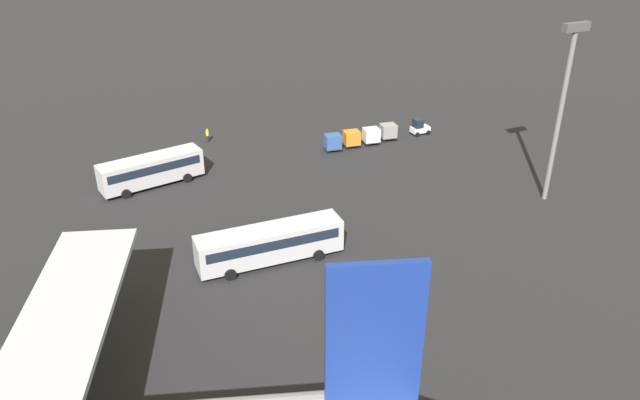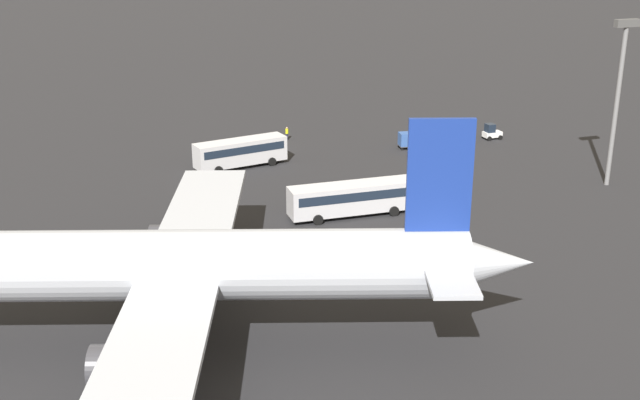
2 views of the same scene
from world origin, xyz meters
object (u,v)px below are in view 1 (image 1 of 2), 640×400
(baggage_tug, at_px, (419,127))
(cargo_cart_white, at_px, (371,135))
(cargo_cart_orange, at_px, (352,138))
(worker_person, at_px, (207,135))
(shuttle_bus_near, at_px, (151,169))
(cargo_cart_grey, at_px, (388,131))
(cargo_cart_blue, at_px, (333,142))
(shuttle_bus_far, at_px, (270,242))

(baggage_tug, height_order, cargo_cart_white, baggage_tug)
(cargo_cart_orange, bearing_deg, cargo_cart_white, 176.41)
(worker_person, bearing_deg, shuttle_bus_near, 48.07)
(worker_person, bearing_deg, cargo_cart_grey, 157.64)
(shuttle_bus_near, bearing_deg, cargo_cart_orange, 171.54)
(baggage_tug, distance_m, cargo_cart_grey, 4.64)
(worker_person, relative_size, cargo_cart_blue, 0.79)
(shuttle_bus_far, distance_m, cargo_cart_grey, 30.91)
(shuttle_bus_near, relative_size, cargo_cart_orange, 5.12)
(cargo_cart_white, distance_m, cargo_cart_blue, 5.27)
(baggage_tug, relative_size, cargo_cart_blue, 1.10)
(cargo_cart_grey, bearing_deg, cargo_cart_blue, 2.59)
(shuttle_bus_near, distance_m, cargo_cart_orange, 24.49)
(baggage_tug, relative_size, cargo_cart_orange, 1.10)
(cargo_cart_grey, height_order, cargo_cart_orange, same)
(shuttle_bus_far, bearing_deg, baggage_tug, -141.95)
(shuttle_bus_near, bearing_deg, cargo_cart_white, 171.02)
(worker_person, distance_m, cargo_cart_grey, 22.77)
(shuttle_bus_near, distance_m, cargo_cart_white, 27.12)
(shuttle_bus_near, xyz_separation_m, cargo_cart_grey, (-29.73, -1.00, -0.78))
(shuttle_bus_near, relative_size, cargo_cart_grey, 5.12)
(shuttle_bus_far, relative_size, worker_person, 7.36)
(cargo_cart_orange, bearing_deg, worker_person, -29.38)
(cargo_cart_orange, bearing_deg, shuttle_bus_near, 1.82)
(baggage_tug, bearing_deg, shuttle_bus_far, 35.01)
(baggage_tug, height_order, cargo_cart_grey, baggage_tug)
(shuttle_bus_far, xyz_separation_m, cargo_cart_grey, (-23.27, -20.34, -0.78))
(cargo_cart_grey, bearing_deg, baggage_tug, -179.70)
(shuttle_bus_far, height_order, cargo_cart_grey, shuttle_bus_far)
(shuttle_bus_near, height_order, cargo_cart_orange, shuttle_bus_near)
(baggage_tug, xyz_separation_m, cargo_cart_grey, (4.64, 0.02, 0.25))
(shuttle_bus_far, bearing_deg, cargo_cart_blue, -125.63)
(shuttle_bus_near, height_order, worker_person, shuttle_bus_near)
(cargo_cart_orange, bearing_deg, cargo_cart_grey, -177.53)
(cargo_cart_grey, relative_size, cargo_cart_orange, 1.00)
(shuttle_bus_near, distance_m, cargo_cart_blue, 21.85)
(cargo_cart_white, relative_size, cargo_cart_blue, 1.00)
(baggage_tug, xyz_separation_m, cargo_cart_orange, (9.91, 0.25, 0.25))
(baggage_tug, bearing_deg, cargo_cart_white, 2.18)
(shuttle_bus_near, xyz_separation_m, cargo_cart_orange, (-24.46, -0.78, -0.78))
(shuttle_bus_near, bearing_deg, shuttle_bus_far, 98.21)
(shuttle_bus_far, xyz_separation_m, cargo_cart_white, (-20.64, -19.94, -0.78))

